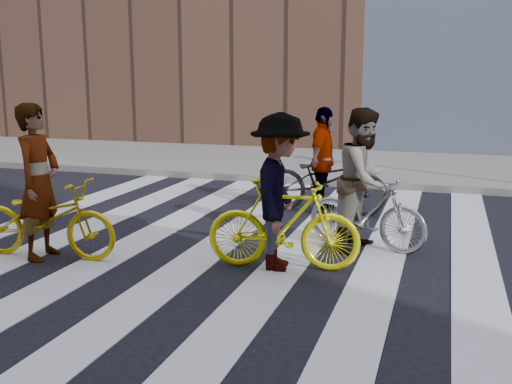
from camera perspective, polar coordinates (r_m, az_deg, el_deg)
The scene contains 11 objects.
ground at distance 7.72m, azimuth -0.68°, elevation -6.00°, with size 100.00×100.00×0.00m, color black.
sidewalk_far at distance 14.84m, azimuth 8.52°, elevation 2.52°, with size 100.00×5.00×0.15m, color gray.
zebra_crosswalk at distance 7.72m, azimuth -0.68°, elevation -5.96°, with size 8.25×10.00×0.01m.
bike_yellow_left at distance 7.93m, azimuth -19.49°, elevation -2.44°, with size 0.66×1.90×1.00m, color #D8BA0C.
bike_silver_mid at distance 8.01m, azimuth 10.48°, elevation -1.87°, with size 0.47×1.66×0.99m, color #999BA2.
bike_yellow_right at distance 7.04m, azimuth 2.64°, elevation -3.12°, with size 0.51×1.80×1.08m, color #FBF80D.
bike_dark_rear at distance 9.98m, azimuth 6.60°, elevation 1.11°, with size 0.73×2.09×1.10m, color black.
rider_left at distance 7.87m, azimuth -20.00°, elevation 0.92°, with size 0.71×0.46×1.94m, color slate.
rider_mid at distance 7.93m, azimuth 10.23°, elevation 1.20°, with size 0.90×0.70×1.86m, color slate.
rider_right at distance 6.97m, azimuth 2.27°, elevation -0.03°, with size 1.20×0.69×1.85m, color slate.
rider_rear at distance 9.93m, azimuth 6.36°, elevation 3.01°, with size 1.03×0.43×1.76m, color slate.
Camera 1 is at (2.34, -6.99, 2.28)m, focal length 42.00 mm.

